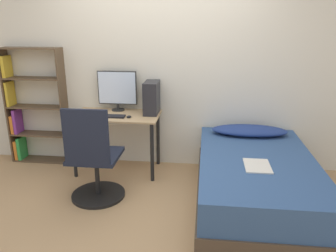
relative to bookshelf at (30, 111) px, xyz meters
name	(u,v)px	position (x,y,z in m)	size (l,w,h in m)	color
ground_plane	(143,219)	(1.74, -1.25, -0.71)	(14.00, 14.00, 0.00)	tan
wall_back	(161,70)	(1.74, 0.14, 0.54)	(8.00, 0.05, 2.50)	silver
desk	(117,124)	(1.23, -0.18, -0.08)	(1.06, 0.59, 0.75)	tan
bookshelf	(30,111)	(0.00, 0.00, 0.00)	(0.78, 0.22, 1.53)	brown
office_chair	(94,165)	(1.17, -0.93, -0.31)	(0.58, 0.58, 1.05)	black
bed	(255,182)	(2.85, -0.85, -0.44)	(1.17, 1.93, 0.53)	#4C3D2D
pillow	(249,130)	(2.85, -0.15, -0.12)	(0.89, 0.36, 0.11)	navy
magazine	(257,166)	(2.82, -1.06, -0.17)	(0.24, 0.32, 0.01)	silver
monitor	(117,89)	(1.20, 0.01, 0.31)	(0.50, 0.17, 0.50)	black
keyboard	(109,116)	(1.17, -0.30, 0.05)	(0.38, 0.12, 0.02)	black
pc_tower	(152,98)	(1.65, -0.08, 0.24)	(0.17, 0.34, 0.39)	#232328
mouse	(129,117)	(1.41, -0.30, 0.05)	(0.06, 0.09, 0.02)	black
phone	(81,113)	(0.78, -0.17, 0.05)	(0.07, 0.14, 0.01)	#B7B7BC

